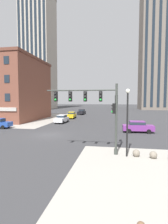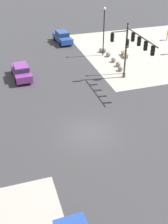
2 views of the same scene
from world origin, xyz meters
The scene contains 15 objects.
ground_plane centered at (0.00, 0.00, 0.00)m, with size 320.00×320.00×0.00m, color #38383A.
sidewalk_corner_slab centered at (16.00, -14.50, 0.00)m, with size 20.00×19.00×0.02m, color #A8A399.
traffic_signal_main centered at (7.48, -7.11, 4.24)m, with size 6.45×2.09×6.20m.
bollard_sphere_curb_a centered at (10.79, -7.58, 0.30)m, with size 0.61×0.61×0.61m, color gray.
bollard_sphere_curb_b centered at (12.11, -7.87, 0.30)m, with size 0.61×0.61×0.61m, color gray.
bollard_sphere_curb_c centered at (13.56, -7.86, 0.30)m, with size 0.61×0.61×0.61m, color gray.
bollard_sphere_curb_d centered at (15.53, -7.92, 0.30)m, with size 0.61×0.61×0.61m, color gray.
bollard_sphere_curb_e centered at (17.08, -7.93, 0.30)m, with size 0.61×0.61×0.61m, color gray.
bollard_sphere_curb_f centered at (17.33, -7.59, 0.30)m, with size 0.61×0.61×0.61m, color gray.
bench_near_signal centered at (14.88, -9.98, 0.33)m, with size 1.85×0.71×0.49m.
pedestrian_walking_east centered at (19.09, -18.90, 0.88)m, with size 0.45×0.38×1.55m.
street_lamp_corner_near centered at (10.00, -7.70, 3.56)m, with size 0.36×0.36×5.72m.
street_lamp_mid_sidewalk centered at (16.21, -7.42, 3.84)m, with size 0.36×0.36×6.25m.
car_main_northbound_near centered at (12.29, 3.88, 0.92)m, with size 4.46×2.01×1.68m.
car_parked_curb centered at (22.77, -3.50, 0.92)m, with size 4.53×2.17×1.68m.
Camera 2 is at (-18.67, 6.32, 14.53)m, focal length 47.04 mm.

